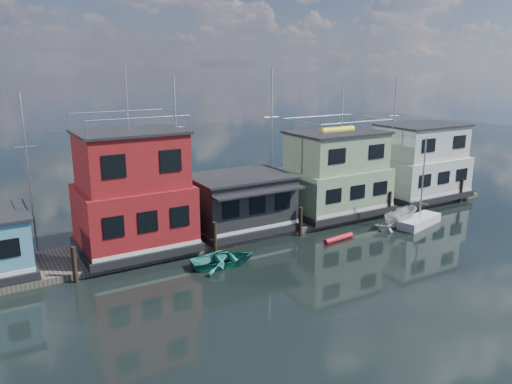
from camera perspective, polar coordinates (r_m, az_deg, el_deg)
ground at (r=28.86m, az=10.95°, el=-11.16°), size 160.00×160.00×0.00m
dock at (r=37.86m, az=-1.12°, el=-4.27°), size 48.00×5.00×0.40m
houseboat_red at (r=33.56m, az=-13.88°, el=-0.20°), size 7.40×5.90×11.86m
houseboat_dark at (r=36.96m, az=-1.79°, el=-1.15°), size 7.40×6.10×4.06m
houseboat_green at (r=41.66m, az=9.09°, el=2.07°), size 8.40×5.90×7.03m
houseboat_white at (r=48.57m, az=18.25°, el=3.26°), size 8.40×5.90×6.66m
pilings at (r=35.13m, az=0.66°, el=-4.23°), size 42.28×0.28×2.20m
background_masts at (r=43.97m, az=0.39°, el=5.55°), size 36.40×0.16×12.00m
red_kayak at (r=36.44m, az=9.43°, el=-5.24°), size 2.67×0.67×0.39m
dinghy_teal at (r=31.71m, az=-3.74°, el=-7.66°), size 4.49×3.47×0.86m
dinghy_white at (r=39.36m, az=14.53°, el=-3.55°), size 2.21×2.02×1.00m
day_sailer at (r=41.27m, az=18.16°, el=-3.11°), size 4.64×2.54×6.96m
motorboat at (r=40.70m, az=16.16°, el=-2.79°), size 3.73×1.82×1.38m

